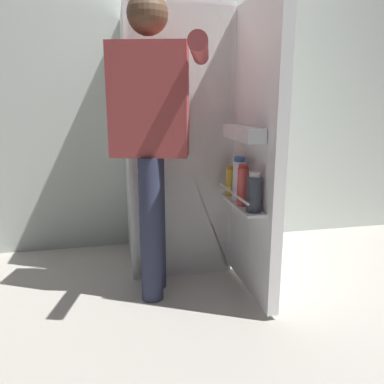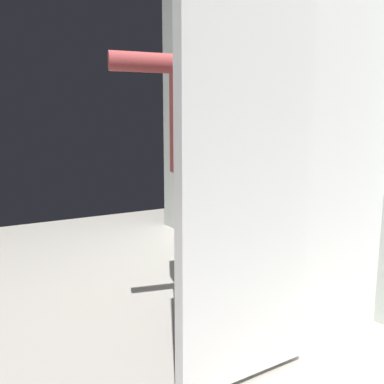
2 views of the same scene
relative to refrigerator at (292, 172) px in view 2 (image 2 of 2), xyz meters
name	(u,v)px [view 2 (image 2 of 2)]	position (x,y,z in m)	size (l,w,h in m)	color
ground_plane	(208,338)	(-0.03, -0.50, -0.80)	(6.00, 6.00, 0.00)	#B7B2A8
kitchen_wall	(345,78)	(-0.03, 0.42, 0.51)	(4.40, 0.10, 2.62)	beige
refrigerator	(292,172)	(0.00, 0.00, 0.00)	(0.69, 1.22, 1.61)	white
person	(200,145)	(-0.22, -0.43, 0.14)	(0.53, 0.75, 1.59)	#2D334C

